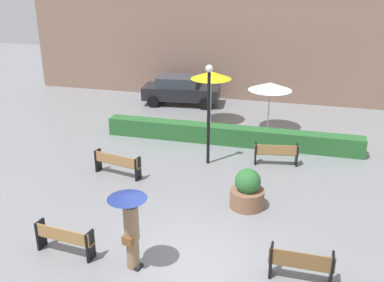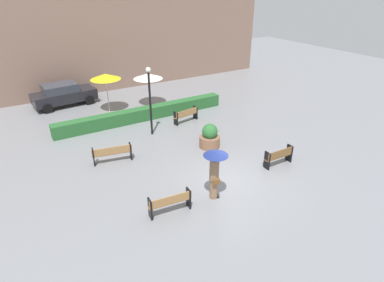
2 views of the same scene
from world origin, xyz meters
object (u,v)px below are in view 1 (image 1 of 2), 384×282
Objects in this scene: pedestrian_with_umbrella at (130,220)px; lamp_post at (209,105)px; bench_near_right at (301,264)px; bench_back_row at (276,153)px; bench_near_left at (64,238)px; bench_far_left at (117,163)px; parked_car at (181,90)px; planter_pot at (247,191)px; patio_umbrella_white at (270,86)px; patio_umbrella_yellow at (211,75)px.

pedestrian_with_umbrella is 0.56× the size of lamp_post.
pedestrian_with_umbrella is (-4.11, -0.58, 0.89)m from bench_near_right.
bench_near_left is at bearing -123.71° from bench_back_row.
bench_far_left is 9.51m from parked_car.
bench_far_left is 1.45× the size of planter_pot.
lamp_post is (-3.75, 6.26, 1.88)m from bench_near_right.
lamp_post is 8.39m from parked_car.
planter_pot reaches higher than bench_near_right.
lamp_post is at bearing -112.32° from patio_umbrella_white.
parked_car reaches higher than bench_near_left.
patio_umbrella_yellow is at bearing 93.10° from pedestrian_with_umbrella.
planter_pot is at bearing -63.26° from parked_car.
lamp_post is (-1.97, 3.00, 1.82)m from planter_pot.
bench_far_left reaches higher than bench_back_row.
bench_back_row is (-1.19, 6.79, -0.00)m from bench_near_right.
bench_near_right is 11.03m from patio_umbrella_white.
bench_near_right is at bearing -32.69° from bench_far_left.
bench_near_right is 7.54m from lamp_post.
bench_back_row is at bearing -50.06° from patio_umbrella_yellow.
bench_near_right is at bearing -80.08° from bench_back_row.
parked_car is (-5.31, 10.54, 0.26)m from planter_pot.
patio_umbrella_white is (4.14, 11.26, 1.60)m from bench_near_left.
patio_umbrella_white reaches higher than pedestrian_with_umbrella.
bench_far_left is 0.83× the size of patio_umbrella_white.
bench_far_left is 1.10× the size of bench_back_row.
pedestrian_with_umbrella is at bearing -111.68° from bench_back_row.
bench_near_left is 5.70m from planter_pot.
planter_pot reaches higher than bench_back_row.
patio_umbrella_yellow is at bearing 129.94° from bench_back_row.
patio_umbrella_white reaches higher than bench_near_left.
planter_pot is 7.64m from patio_umbrella_white.
bench_back_row is 3.58m from planter_pot.
bench_near_right is 15.51m from parked_car.
parked_car is (-3.34, 7.54, -1.56)m from lamp_post.
pedestrian_with_umbrella is (1.94, -0.07, 0.90)m from bench_near_left.
pedestrian_with_umbrella is at bearing -86.90° from patio_umbrella_yellow.
pedestrian_with_umbrella is at bearing -171.98° from bench_near_right.
bench_back_row is at bearing 56.29° from bench_near_left.
patio_umbrella_yellow is (-4.74, 11.03, 1.88)m from bench_near_right.
bench_back_row is 0.79× the size of pedestrian_with_umbrella.
bench_near_left is 12.10m from patio_umbrella_white.
bench_near_left is at bearing -110.21° from patio_umbrella_white.
lamp_post is 0.89× the size of parked_car.
bench_near_right is at bearing 4.83° from bench_near_left.
patio_umbrella_white reaches higher than planter_pot.
pedestrian_with_umbrella is at bearing -62.06° from bench_far_left.
parked_car reaches higher than planter_pot.
bench_far_left is (-0.65, 4.81, 0.02)m from bench_near_left.
bench_back_row is at bearing 80.48° from planter_pot.
planter_pot is at bearing -11.96° from bench_far_left.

